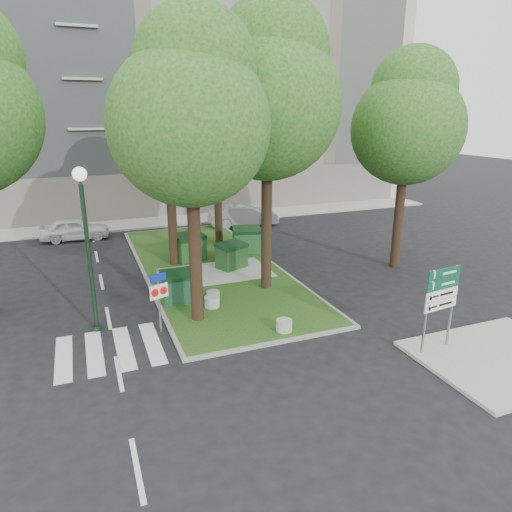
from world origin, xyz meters
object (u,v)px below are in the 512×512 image
tree_median_mid (168,118)px  car_white (75,229)px  dumpster_a (179,287)px  car_silver (243,215)px  dumpster_d (247,240)px  dumpster_b (189,247)px  traffic_sign_pole (159,292)px  litter_bin (239,242)px  directional_sign (441,296)px  bollard_right (284,325)px  street_lamp (86,232)px  bollard_mid (213,296)px  bollard_left (212,302)px  tree_median_near_right (269,91)px  tree_median_far (217,90)px  dumpster_c (232,255)px  tree_median_near_left (191,109)px  tree_street_right (409,118)px

tree_median_mid → car_white: 10.39m
dumpster_a → car_silver: bearing=59.6°
tree_median_mid → dumpster_d: (3.91, 0.51, -6.20)m
car_white → car_silver: bearing=-90.6°
dumpster_a → dumpster_b: (1.60, 4.97, 0.06)m
car_silver → traffic_sign_pole: bearing=154.5°
litter_bin → car_white: bearing=146.9°
litter_bin → directional_sign: directional_sign is taller
bollard_right → street_lamp: bearing=156.3°
car_silver → directional_sign: bearing=-175.1°
dumpster_d → litter_bin: size_ratio=2.68×
dumpster_b → bollard_mid: dumpster_b is taller
dumpster_a → bollard_mid: (1.25, -0.40, -0.42)m
tree_median_mid → bollard_left: tree_median_mid is taller
tree_median_near_right → bollard_mid: tree_median_near_right is taller
litter_bin → tree_median_far: bearing=110.2°
dumpster_d → car_silver: size_ratio=0.37×
bollard_mid → litter_bin: 7.41m
dumpster_c → bollard_right: dumpster_c is taller
traffic_sign_pole → directional_sign: 9.01m
dumpster_c → bollard_left: (-2.16, -4.08, -0.40)m
dumpster_c → litter_bin: 3.42m
tree_median_mid → bollard_left: bearing=-88.2°
tree_median_near_right → traffic_sign_pole: tree_median_near_right is taller
dumpster_d → street_lamp: bearing=-127.4°
tree_median_mid → car_silver: 10.70m
tree_median_far → directional_sign: tree_median_far is taller
tree_median_near_right → street_lamp: size_ratio=2.04×
dumpster_a → dumpster_d: size_ratio=0.82×
tree_median_near_right → traffic_sign_pole: (-4.97, -2.36, -6.53)m
tree_median_mid → dumpster_c: size_ratio=6.14×
tree_median_near_right → litter_bin: tree_median_near_right is taller
tree_median_near_right → car_white: bearing=123.6°
car_white → dumpster_b: bearing=-139.7°
bollard_right → directional_sign: directional_sign is taller
tree_median_near_left → bollard_right: bearing=-40.5°
dumpster_a → street_lamp: size_ratio=0.24×
tree_median_near_right → dumpster_b: bearing=115.6°
tree_median_near_left → traffic_sign_pole: (-1.47, -0.36, -5.87)m
tree_median_far → dumpster_a: 11.59m
street_lamp → directional_sign: (9.82, -5.43, -1.63)m
tree_street_right → bollard_right: 11.43m
tree_street_right → directional_sign: bearing=-119.6°
tree_median_near_left → bollard_mid: size_ratio=19.96×
dumpster_d → street_lamp: size_ratio=0.30×
tree_median_far → litter_bin: bearing=-69.8°
dumpster_c → tree_street_right: bearing=-40.6°
dumpster_a → dumpster_b: 5.22m
dumpster_c → bollard_left: 4.64m
tree_median_near_left → tree_median_far: tree_median_far is taller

